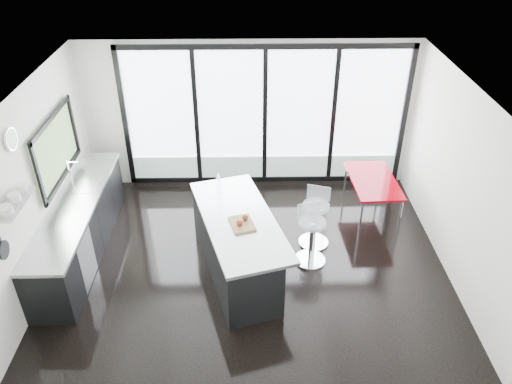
{
  "coord_description": "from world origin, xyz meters",
  "views": [
    {
      "loc": [
        -0.01,
        -5.94,
        5.13
      ],
      "look_at": [
        0.1,
        0.3,
        1.15
      ],
      "focal_mm": 35.0,
      "sensor_mm": 36.0,
      "label": 1
    }
  ],
  "objects_px": {
    "bar_stool_near": "(311,241)",
    "red_table": "(371,197)",
    "bar_stool_far": "(315,224)",
    "island": "(235,245)"
  },
  "relations": [
    {
      "from": "red_table",
      "to": "island",
      "type": "bearing_deg",
      "value": -148.1
    },
    {
      "from": "red_table",
      "to": "bar_stool_near",
      "type": "bearing_deg",
      "value": -133.13
    },
    {
      "from": "island",
      "to": "bar_stool_far",
      "type": "distance_m",
      "value": 1.43
    },
    {
      "from": "island",
      "to": "bar_stool_near",
      "type": "distance_m",
      "value": 1.19
    },
    {
      "from": "island",
      "to": "red_table",
      "type": "distance_m",
      "value": 2.79
    },
    {
      "from": "bar_stool_near",
      "to": "bar_stool_far",
      "type": "bearing_deg",
      "value": 60.03
    },
    {
      "from": "island",
      "to": "bar_stool_near",
      "type": "xyz_separation_m",
      "value": [
        1.17,
        0.19,
        -0.1
      ]
    },
    {
      "from": "bar_stool_near",
      "to": "island",
      "type": "bearing_deg",
      "value": 172.96
    },
    {
      "from": "island",
      "to": "red_table",
      "type": "xyz_separation_m",
      "value": [
        2.36,
        1.47,
        -0.13
      ]
    },
    {
      "from": "bar_stool_near",
      "to": "red_table",
      "type": "distance_m",
      "value": 1.75
    }
  ]
}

